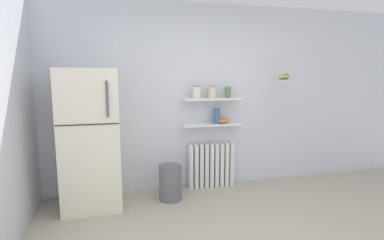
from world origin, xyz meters
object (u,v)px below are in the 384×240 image
object	(u,v)px
shelf_bowl	(223,120)
hanging_fruit_basket	(284,77)
trash_bin	(170,182)
storage_jar_0	(197,92)
storage_jar_2	(228,92)
refrigerator	(91,139)
storage_jar_1	(212,92)
vase	(217,116)
radiator	(211,165)

from	to	relation	value
shelf_bowl	hanging_fruit_basket	size ratio (longest dim) A/B	0.51
trash_bin	hanging_fruit_basket	bearing A→B (deg)	1.07
storage_jar_0	storage_jar_2	xyz separation A→B (m)	(0.46, -0.00, -0.01)
refrigerator	storage_jar_0	bearing A→B (deg)	9.17
refrigerator	storage_jar_0	world-z (taller)	refrigerator
refrigerator	shelf_bowl	bearing A→B (deg)	7.19
storage_jar_1	shelf_bowl	size ratio (longest dim) A/B	0.99
storage_jar_0	vase	xyz separation A→B (m)	(0.29, -0.00, -0.34)
vase	trash_bin	distance (m)	1.13
radiator	vase	size ratio (longest dim) A/B	3.07
refrigerator	trash_bin	world-z (taller)	refrigerator
trash_bin	refrigerator	bearing A→B (deg)	176.26
vase	storage_jar_1	bearing A→B (deg)	180.00
storage_jar_0	vase	bearing A→B (deg)	-0.00
storage_jar_0	shelf_bowl	distance (m)	0.57
trash_bin	storage_jar_0	bearing A→B (deg)	33.87
vase	trash_bin	world-z (taller)	vase
refrigerator	shelf_bowl	size ratio (longest dim) A/B	9.75
storage_jar_0	storage_jar_1	bearing A→B (deg)	0.00
storage_jar_1	shelf_bowl	bearing A→B (deg)	-0.00
vase	trash_bin	size ratio (longest dim) A/B	0.47
radiator	shelf_bowl	xyz separation A→B (m)	(0.16, -0.03, 0.66)
radiator	hanging_fruit_basket	distance (m)	1.61
vase	hanging_fruit_basket	distance (m)	1.07
storage_jar_0	hanging_fruit_basket	xyz separation A→B (m)	(1.17, -0.26, 0.20)
storage_jar_0	storage_jar_1	distance (m)	0.23
radiator	vase	distance (m)	0.73
hanging_fruit_basket	storage_jar_2	bearing A→B (deg)	160.18
storage_jar_1	hanging_fruit_basket	world-z (taller)	hanging_fruit_basket
radiator	shelf_bowl	distance (m)	0.68
trash_bin	hanging_fruit_basket	xyz separation A→B (m)	(1.60, 0.03, 1.36)
shelf_bowl	trash_bin	world-z (taller)	shelf_bowl
storage_jar_1	hanging_fruit_basket	xyz separation A→B (m)	(0.94, -0.26, 0.21)
radiator	storage_jar_0	distance (m)	1.09
storage_jar_0	radiator	bearing A→B (deg)	7.48
radiator	storage_jar_1	distance (m)	1.07
refrigerator	storage_jar_0	size ratio (longest dim) A/B	9.61
shelf_bowl	storage_jar_1	bearing A→B (deg)	180.00
trash_bin	hanging_fruit_basket	size ratio (longest dim) A/B	1.35
storage_jar_1	storage_jar_0	bearing A→B (deg)	180.00
storage_jar_1	hanging_fruit_basket	distance (m)	1.00
vase	storage_jar_2	bearing A→B (deg)	0.00
storage_jar_1	refrigerator	bearing A→B (deg)	-172.10
radiator	storage_jar_2	world-z (taller)	storage_jar_2
vase	trash_bin	xyz separation A→B (m)	(-0.72, -0.29, -0.82)
shelf_bowl	refrigerator	bearing A→B (deg)	-172.81
refrigerator	storage_jar_1	size ratio (longest dim) A/B	9.83
radiator	storage_jar_0	size ratio (longest dim) A/B	3.77
refrigerator	storage_jar_1	bearing A→B (deg)	7.90
storage_jar_2	trash_bin	world-z (taller)	storage_jar_2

